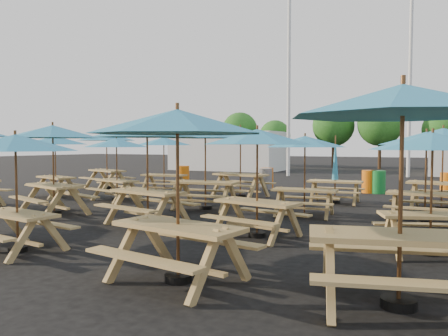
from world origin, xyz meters
The scene contains 33 objects.
ground centered at (0.00, 0.00, 0.00)m, with size 120.00×120.00×0.00m, color black.
picnic_unit_2 centered at (-5.89, 0.01, 1.91)m, with size 2.73×2.73×2.18m.
picnic_unit_3 centered at (-6.32, 3.10, 2.08)m, with size 3.03×3.03×2.38m.
picnic_unit_5 centered at (-2.87, -2.79, 2.08)m, with size 3.00×3.00×2.38m.
picnic_unit_6 centered at (-3.27, 0.17, 1.82)m, with size 2.59×2.59×2.08m.
picnic_unit_7 centered at (-3.20, 2.77, 1.88)m, with size 2.35×2.35×2.15m.
picnic_unit_8 centered at (-0.21, -5.97, 1.78)m, with size 2.29×2.29×2.04m.
picnic_unit_9 centered at (0.23, -2.87, 2.07)m, with size 2.80×2.80×2.37m.
picnic_unit_10 centered at (0.23, -0.14, 2.09)m, with size 2.60×2.60×2.39m.
picnic_unit_11 centered at (-0.09, 2.97, 2.17)m, with size 2.88×2.88×2.48m.
picnic_unit_12 centered at (3.15, -6.12, 2.04)m, with size 2.67×2.67×2.33m.
picnic_unit_13 centered at (3.00, -2.99, 1.90)m, with size 2.57×2.57×2.17m.
picnic_unit_14 centered at (3.11, -0.03, 1.83)m, with size 2.27×2.27×2.09m.
picnic_unit_15 centered at (3.26, 2.83, 0.88)m, with size 1.76×1.56×2.14m.
picnic_unit_16 centered at (5.89, -5.80, 2.21)m, with size 3.14×3.14×2.53m.
picnic_unit_17 centered at (6.14, -3.00, 1.81)m, with size 2.65×2.65×2.06m.
picnic_unit_18 centered at (5.94, 0.21, 1.90)m, with size 2.19×2.19×2.17m.
picnic_unit_19 centered at (6.28, 2.84, 2.05)m, with size 2.54×2.54×2.34m.
waste_bin_0 centered at (-4.51, 6.25, 0.43)m, with size 0.54×0.54×0.87m, color orange.
waste_bin_1 centered at (-0.29, 5.91, 0.43)m, with size 0.54×0.54×0.87m, color gray.
waste_bin_2 centered at (-0.41, 6.38, 0.43)m, with size 0.54×0.54×0.87m, color orange.
waste_bin_3 centered at (3.77, 6.40, 0.43)m, with size 0.54×0.54×0.87m, color orange.
waste_bin_4 centered at (4.11, 6.37, 0.43)m, with size 0.54×0.54×0.87m, color #167E30.
waste_bin_5 centered at (6.47, 6.27, 0.43)m, with size 0.54×0.54×0.87m, color orange.
mast_0 centered at (-2.00, 14.00, 6.00)m, with size 0.20×0.20×12.00m, color silver.
mast_1 centered at (4.50, 16.00, 6.00)m, with size 0.20×0.20×12.00m, color silver.
event_tent_0 centered at (-8.00, 18.00, 1.40)m, with size 8.00×4.00×2.80m, color silver.
tree_0 centered at (-14.07, 25.25, 2.83)m, with size 2.80×2.80×4.24m.
tree_1 centered at (-9.74, 23.90, 3.15)m, with size 3.11×3.11×4.72m.
tree_2 centered at (-6.39, 23.65, 2.62)m, with size 2.59×2.59×3.93m.
tree_3 centered at (-1.75, 24.72, 3.41)m, with size 3.36×3.36×5.09m.
tree_4 centered at (1.90, 24.26, 3.46)m, with size 3.41×3.41×5.17m.
tree_5 centered at (6.22, 24.67, 2.97)m, with size 2.94×2.94×4.45m.
Camera 1 is at (6.31, -11.00, 1.83)m, focal length 35.00 mm.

